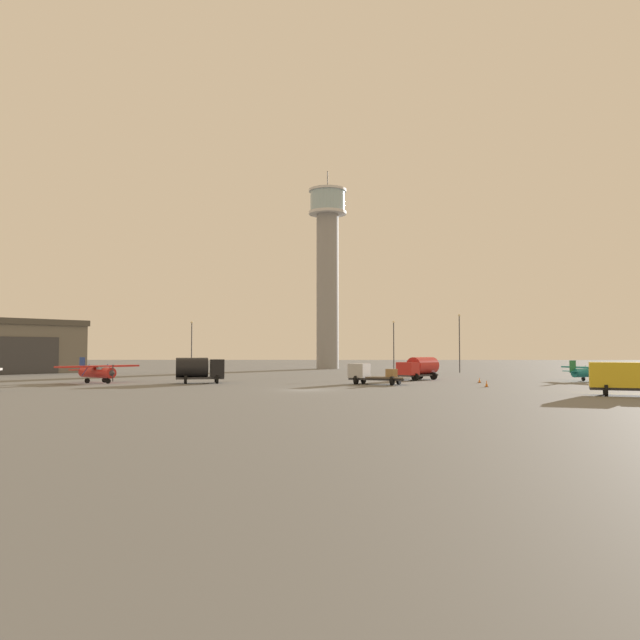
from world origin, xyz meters
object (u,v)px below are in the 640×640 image
at_px(truck_fuel_tanker_red, 419,367).
at_px(traffic_cone_near_left, 487,384).
at_px(light_post_north, 459,338).
at_px(control_tower, 328,265).
at_px(truck_box_yellow, 627,377).
at_px(airplane_teal, 590,371).
at_px(truck_fuel_tanker_black, 200,369).
at_px(traffic_cone_near_right, 480,380).
at_px(airplane_red, 97,371).
at_px(light_post_west, 192,342).
at_px(light_post_east, 394,342).
at_px(truck_flatbed_silver, 370,374).

relative_size(truck_fuel_tanker_red, traffic_cone_near_left, 9.43).
distance_m(truck_fuel_tanker_red, light_post_north, 30.02).
relative_size(control_tower, truck_box_yellow, 6.28).
xyz_separation_m(airplane_teal, traffic_cone_near_left, (-16.06, -12.79, -0.88)).
relative_size(truck_box_yellow, truck_fuel_tanker_black, 1.13).
height_order(truck_fuel_tanker_black, traffic_cone_near_right, truck_fuel_tanker_black).
bearing_deg(airplane_red, light_post_north, 74.93).
distance_m(light_post_west, traffic_cone_near_right, 55.91).
bearing_deg(airplane_red, airplane_teal, 44.26).
bearing_deg(airplane_red, truck_fuel_tanker_black, 37.02).
bearing_deg(light_post_east, truck_fuel_tanker_red, -88.97).
relative_size(airplane_teal, traffic_cone_near_left, 11.88).
height_order(airplane_teal, light_post_west, light_post_west).
relative_size(light_post_east, light_post_north, 0.89).
relative_size(airplane_red, light_post_east, 0.97).
xyz_separation_m(truck_fuel_tanker_black, traffic_cone_near_right, (33.51, 1.63, -1.40)).
distance_m(airplane_teal, truck_box_yellow, 27.11).
bearing_deg(truck_box_yellow, light_post_east, 123.41).
distance_m(control_tower, airplane_red, 68.93).
bearing_deg(traffic_cone_near_left, truck_fuel_tanker_black, 167.62).
distance_m(airplane_teal, traffic_cone_near_right, 15.41).
relative_size(control_tower, truck_fuel_tanker_red, 6.22).
relative_size(airplane_red, truck_fuel_tanker_black, 1.49).
bearing_deg(light_post_east, control_tower, 118.71).
distance_m(control_tower, traffic_cone_near_left, 72.99).
relative_size(truck_flatbed_silver, truck_box_yellow, 1.05).
bearing_deg(traffic_cone_near_left, light_post_north, 82.47).
distance_m(light_post_east, traffic_cone_near_left, 46.13).
distance_m(airplane_red, traffic_cone_near_left, 45.46).
bearing_deg(traffic_cone_near_left, traffic_cone_near_right, 81.94).
xyz_separation_m(airplane_teal, light_post_west, (-57.59, 31.58, 4.16)).
height_order(truck_fuel_tanker_black, light_post_west, light_post_west).
height_order(airplane_red, truck_box_yellow, airplane_red).
xyz_separation_m(control_tower, truck_flatbed_silver, (5.43, -62.18, -21.08)).
bearing_deg(airplane_teal, traffic_cone_near_right, 169.37).
bearing_deg(light_post_east, airplane_red, -136.00).
relative_size(truck_fuel_tanker_black, light_post_north, 0.58).
height_order(airplane_red, truck_fuel_tanker_black, airplane_red).
bearing_deg(truck_fuel_tanker_red, traffic_cone_near_right, 80.10).
bearing_deg(airplane_red, truck_fuel_tanker_red, 51.42).
distance_m(airplane_teal, light_post_west, 65.82).
height_order(truck_box_yellow, traffic_cone_near_left, truck_box_yellow).
xyz_separation_m(truck_fuel_tanker_red, light_post_east, (-0.53, 29.43, 3.79)).
bearing_deg(traffic_cone_near_left, control_tower, 104.59).
height_order(truck_flatbed_silver, light_post_north, light_post_north).
height_order(truck_flatbed_silver, traffic_cone_near_right, truck_flatbed_silver).
xyz_separation_m(truck_flatbed_silver, traffic_cone_near_right, (13.35, 3.50, -0.86)).
bearing_deg(truck_fuel_tanker_red, light_post_west, -88.03).
bearing_deg(truck_fuel_tanker_red, airplane_red, -38.23).
bearing_deg(traffic_cone_near_left, truck_flatbed_silver, 156.72).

